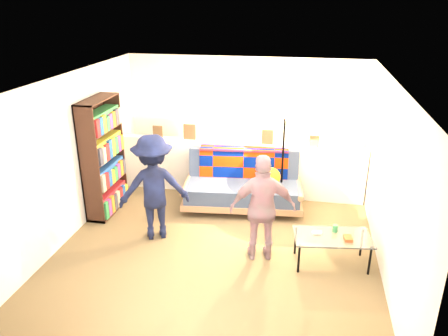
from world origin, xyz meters
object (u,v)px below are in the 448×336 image
(futon_sofa, at_px, (244,185))
(floor_lamp, at_px, (285,142))
(bookshelf, at_px, (103,161))
(coffee_table, at_px, (333,238))
(person_left, at_px, (154,187))
(person_right, at_px, (263,208))

(futon_sofa, bearing_deg, floor_lamp, 11.22)
(bookshelf, bearing_deg, coffee_table, -14.02)
(person_left, bearing_deg, futon_sofa, -156.01)
(bookshelf, height_order, coffee_table, bookshelf)
(coffee_table, xyz_separation_m, person_right, (-0.95, -0.02, 0.36))
(bookshelf, height_order, person_right, bookshelf)
(floor_lamp, bearing_deg, person_left, -142.99)
(bookshelf, xyz_separation_m, person_left, (1.10, -0.66, -0.10))
(coffee_table, bearing_deg, futon_sofa, 133.88)
(coffee_table, height_order, person_left, person_left)
(floor_lamp, bearing_deg, futon_sofa, -168.78)
(bookshelf, bearing_deg, futon_sofa, 14.29)
(person_left, distance_m, person_right, 1.66)
(futon_sofa, bearing_deg, coffee_table, -46.12)
(floor_lamp, distance_m, person_right, 1.70)
(floor_lamp, relative_size, person_left, 1.04)
(futon_sofa, height_order, bookshelf, bookshelf)
(floor_lamp, height_order, person_left, floor_lamp)
(coffee_table, height_order, floor_lamp, floor_lamp)
(coffee_table, bearing_deg, bookshelf, 165.98)
(person_right, bearing_deg, coffee_table, 169.60)
(bookshelf, relative_size, floor_lamp, 1.16)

